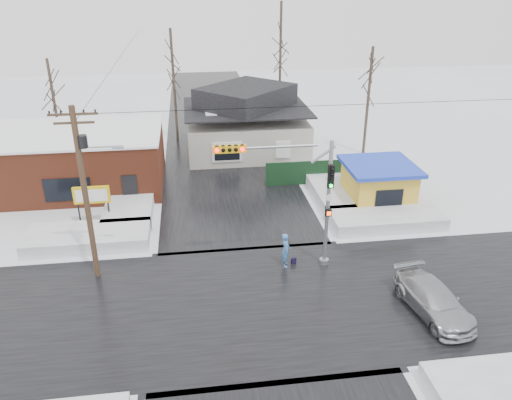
{
  "coord_description": "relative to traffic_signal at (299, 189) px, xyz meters",
  "views": [
    {
      "loc": [
        -2.79,
        -19.41,
        14.5
      ],
      "look_at": [
        0.58,
        5.25,
        3.0
      ],
      "focal_mm": 35.0,
      "sensor_mm": 36.0,
      "label": 1
    }
  ],
  "objects": [
    {
      "name": "tree_far_mid",
      "position": [
        3.57,
        25.03,
        5.0
      ],
      "size": [
        3.0,
        3.0,
        12.0
      ],
      "color": "#332821",
      "rests_on": "ground"
    },
    {
      "name": "house",
      "position": [
        -0.43,
        19.03,
        -1.92
      ],
      "size": [
        10.4,
        8.4,
        5.76
      ],
      "color": "beige",
      "rests_on": "ground"
    },
    {
      "name": "pedestrian",
      "position": [
        -0.55,
        0.13,
        -3.58
      ],
      "size": [
        0.56,
        0.76,
        1.92
      ],
      "primitive_type": "imported",
      "rotation": [
        0.0,
        0.0,
        1.42
      ],
      "color": "#4175B6",
      "rests_on": "ground"
    },
    {
      "name": "fence",
      "position": [
        4.07,
        11.03,
        -3.64
      ],
      "size": [
        8.0,
        0.12,
        1.8
      ],
      "primitive_type": "cube",
      "color": "black",
      "rests_on": "ground"
    },
    {
      "name": "snowbank_ne",
      "position": [
        6.57,
        4.03,
        -4.14
      ],
      "size": [
        7.0,
        3.0,
        0.8
      ],
      "primitive_type": "cube",
      "color": "white",
      "rests_on": "ground"
    },
    {
      "name": "snowbank_nside_e",
      "position": [
        4.57,
        9.03,
        -4.14
      ],
      "size": [
        3.0,
        8.0,
        0.8
      ],
      "primitive_type": "cube",
      "color": "white",
      "rests_on": "ground"
    },
    {
      "name": "kiosk",
      "position": [
        7.07,
        7.03,
        -3.08
      ],
      "size": [
        4.6,
        4.6,
        2.88
      ],
      "color": "gold",
      "rests_on": "ground"
    },
    {
      "name": "snowbank_nside_w",
      "position": [
        -9.43,
        9.03,
        -4.14
      ],
      "size": [
        3.0,
        8.0,
        0.8
      ],
      "primitive_type": "cube",
      "color": "white",
      "rests_on": "ground"
    },
    {
      "name": "brick_building",
      "position": [
        -13.43,
        13.03,
        -2.46
      ],
      "size": [
        12.2,
        8.2,
        4.12
      ],
      "color": "brown",
      "rests_on": "ground"
    },
    {
      "name": "ground",
      "position": [
        -2.43,
        -2.97,
        -4.54
      ],
      "size": [
        120.0,
        120.0,
        0.0
      ],
      "primitive_type": "plane",
      "color": "white",
      "rests_on": "ground"
    },
    {
      "name": "road_ns",
      "position": [
        -2.43,
        -2.97,
        -4.53
      ],
      "size": [
        10.0,
        120.0,
        0.02
      ],
      "primitive_type": "cube",
      "color": "black",
      "rests_on": "ground"
    },
    {
      "name": "shopping_bag",
      "position": [
        -0.07,
        0.25,
        -4.36
      ],
      "size": [
        0.3,
        0.2,
        0.35
      ],
      "primitive_type": "cube",
      "rotation": [
        0.0,
        0.0,
        0.3
      ],
      "color": "black",
      "rests_on": "ground"
    },
    {
      "name": "tree_far_left",
      "position": [
        -6.43,
        23.03,
        3.41
      ],
      "size": [
        3.0,
        3.0,
        10.0
      ],
      "color": "#332821",
      "rests_on": "ground"
    },
    {
      "name": "snowbank_nw",
      "position": [
        -11.43,
        4.03,
        -4.14
      ],
      "size": [
        7.0,
        3.0,
        0.8
      ],
      "primitive_type": "cube",
      "color": "white",
      "rests_on": "ground"
    },
    {
      "name": "tree_far_west",
      "position": [
        -16.43,
        21.03,
        1.82
      ],
      "size": [
        3.0,
        3.0,
        8.0
      ],
      "color": "#332821",
      "rests_on": "ground"
    },
    {
      "name": "tree_far_right",
      "position": [
        9.57,
        17.03,
        2.62
      ],
      "size": [
        3.0,
        3.0,
        9.0
      ],
      "color": "#332821",
      "rests_on": "ground"
    },
    {
      "name": "traffic_signal",
      "position": [
        0.0,
        0.0,
        0.0
      ],
      "size": [
        6.05,
        0.68,
        7.0
      ],
      "color": "gray",
      "rests_on": "ground"
    },
    {
      "name": "marquee_sign",
      "position": [
        -11.43,
        6.53,
        -2.62
      ],
      "size": [
        2.2,
        0.21,
        2.55
      ],
      "color": "black",
      "rests_on": "ground"
    },
    {
      "name": "utility_pole",
      "position": [
        -10.36,
        0.53,
        0.57
      ],
      "size": [
        3.15,
        0.44,
        9.0
      ],
      "color": "#382619",
      "rests_on": "ground"
    },
    {
      "name": "car",
      "position": [
        5.44,
        -4.78,
        -3.85
      ],
      "size": [
        2.61,
        5.01,
        1.39
      ],
      "primitive_type": "imported",
      "rotation": [
        0.0,
        0.0,
        0.15
      ],
      "color": "#A9ABB0",
      "rests_on": "ground"
    },
    {
      "name": "road_ew",
      "position": [
        -2.43,
        -2.97,
        -4.53
      ],
      "size": [
        120.0,
        10.0,
        0.02
      ],
      "primitive_type": "cube",
      "color": "black",
      "rests_on": "ground"
    }
  ]
}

